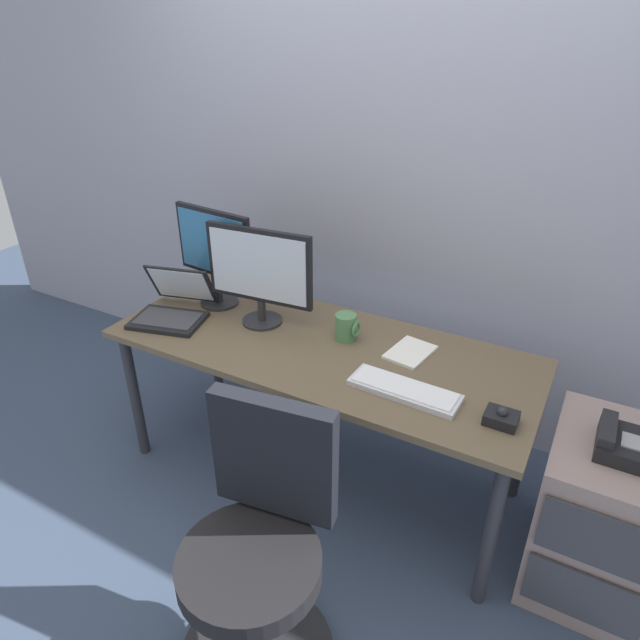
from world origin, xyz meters
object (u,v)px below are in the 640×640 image
Objects in this scene: paper_notepad at (410,352)px; banana at (257,290)px; file_cabinet at (599,517)px; desk_phone at (622,443)px; monitor_main at (259,271)px; keyboard at (404,390)px; trackball_mouse at (501,417)px; laptop at (173,307)px; monitor_side at (214,250)px; coffee_mug at (346,327)px; office_chair at (259,559)px.

banana is at bearing 169.30° from paper_notepad.
desk_phone reaches higher than file_cabinet.
monitor_main is (-1.48, 0.07, 0.28)m from desk_phone.
keyboard is 3.77× the size of trackball_mouse.
trackball_mouse is (1.49, -0.05, -0.03)m from laptop.
coffee_mug is at bearing -0.48° from monitor_side.
keyboard is 1.14m from laptop.
monitor_side is 4.21× the size of trackball_mouse.
monitor_side reaches higher than file_cabinet.
coffee_mug is (0.40, 0.05, -0.19)m from monitor_main.
laptop is at bearing -177.63° from desk_phone.
paper_notepad is at bearing 106.26° from keyboard.
monitor_main is at bearing 165.48° from keyboard.
monitor_main is 0.29m from monitor_side.
desk_phone is 0.96× the size of paper_notepad.
banana reaches higher than keyboard.
trackball_mouse is at bearing -10.49° from monitor_side.
banana is (-1.68, 0.29, 0.40)m from file_cabinet.
keyboard is 0.28m from paper_notepad.
monitor_main reaches higher than trackball_mouse.
keyboard is at bearing -170.38° from desk_phone.
monitor_main is 0.38m from banana.
monitor_side is 1.44m from trackball_mouse.
laptop reaches higher than file_cabinet.
monitor_side is at bearing 166.38° from keyboard.
monitor_side is 4.08× the size of coffee_mug.
office_chair is 0.91m from trackball_mouse.
file_cabinet is at bearing 41.18° from office_chair.
laptop is 3.47× the size of coffee_mug.
office_chair is 8.29× the size of coffee_mug.
coffee_mug is 0.29m from paper_notepad.
laptop reaches higher than coffee_mug.
paper_notepad is at bearing 0.81° from monitor_side.
banana is (-0.75, 1.10, 0.30)m from office_chair.
monitor_main is at bearing 21.50° from laptop.
banana is (-0.59, 0.18, -0.04)m from coffee_mug.
paper_notepad is at bearing 169.79° from desk_phone.
paper_notepad is (0.28, 0.02, -0.05)m from coffee_mug.
paper_notepad is (0.12, 0.94, 0.28)m from office_chair.
desk_phone is 0.48× the size of keyboard.
banana is at bearing 161.42° from trackball_mouse.
keyboard is 1.05× the size of laptop.
desk_phone is (-0.01, -0.02, 0.35)m from file_cabinet.
keyboard is at bearing 73.56° from office_chair.
office_chair is 1.90× the size of monitor_main.
coffee_mug reaches higher than trackball_mouse.
file_cabinet is 3.20× the size of desk_phone.
monitor_side is at bearing -179.19° from paper_notepad.
laptop is at bearing 142.63° from office_chair.
monitor_main is 0.73m from paper_notepad.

